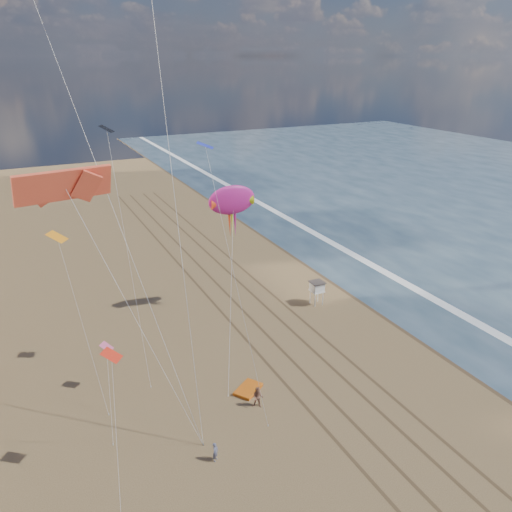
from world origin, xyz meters
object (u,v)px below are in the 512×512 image
at_px(lifeguard_stand, 317,287).
at_px(grounded_kite, 248,389).
at_px(kite_flyer_b, 258,397).
at_px(show_kite, 232,200).
at_px(kite_flyer_a, 215,452).

relative_size(lifeguard_stand, grounded_kite, 1.15).
bearing_deg(kite_flyer_b, show_kite, 106.96).
bearing_deg(kite_flyer_b, kite_flyer_a, -109.38).
bearing_deg(kite_flyer_b, lifeguard_stand, 77.52).
bearing_deg(grounded_kite, kite_flyer_a, -165.90).
relative_size(lifeguard_stand, kite_flyer_b, 1.53).
relative_size(grounded_kite, kite_flyer_a, 1.64).
xyz_separation_m(lifeguard_stand, kite_flyer_b, (-14.48, -13.71, -1.28)).
height_order(grounded_kite, kite_flyer_b, kite_flyer_b).
distance_m(kite_flyer_a, kite_flyer_b, 6.73).
bearing_deg(grounded_kite, kite_flyer_b, -129.15).
distance_m(show_kite, kite_flyer_a, 26.47).
bearing_deg(kite_flyer_b, grounded_kite, 119.24).
height_order(lifeguard_stand, grounded_kite, lifeguard_stand).
bearing_deg(grounded_kite, show_kite, 36.74).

